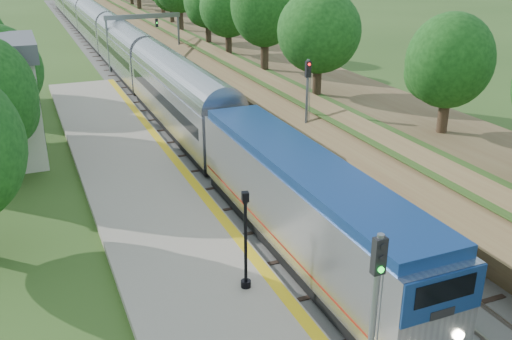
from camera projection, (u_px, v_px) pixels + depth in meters
name	position (u px, v px, depth m)	size (l,w,h in m)	color
trackbed	(133.00, 62.00, 68.93)	(9.50, 170.00, 0.28)	#4C4944
platform	(167.00, 229.00, 28.66)	(6.40, 68.00, 0.38)	gray
yellow_stripe	(220.00, 215.00, 29.61)	(0.55, 68.00, 0.01)	gold
embankment	(199.00, 42.00, 71.23)	(10.64, 170.00, 11.70)	brown
signal_gantry	(143.00, 27.00, 63.05)	(8.40, 0.38, 6.20)	slate
trees_behind_platform	(23.00, 134.00, 28.89)	(7.82, 53.32, 7.21)	#332316
train	(110.00, 40.00, 70.09)	(3.11, 124.54, 4.57)	black
lamppost_far	(246.00, 246.00, 22.79)	(0.42, 0.42, 4.27)	black
signal_platform	(374.00, 312.00, 15.59)	(0.36, 0.29, 6.22)	slate
signal_farside	(307.00, 98.00, 37.19)	(0.36, 0.28, 6.52)	slate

